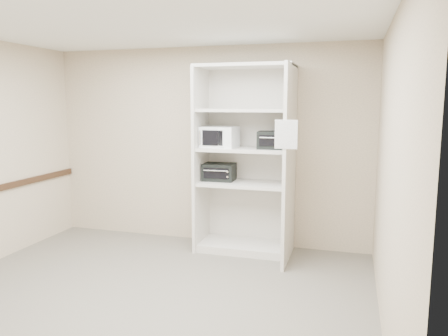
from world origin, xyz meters
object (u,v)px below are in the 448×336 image
(shelving_unit, at_px, (248,166))
(microwave, at_px, (220,137))
(toaster_oven_lower, at_px, (219,172))
(toaster_oven_upper, at_px, (273,140))

(shelving_unit, bearing_deg, microwave, -175.56)
(shelving_unit, xyz_separation_m, microwave, (-0.38, -0.03, 0.37))
(microwave, bearing_deg, shelving_unit, 8.67)
(microwave, bearing_deg, toaster_oven_lower, 114.97)
(shelving_unit, bearing_deg, toaster_oven_lower, 174.16)
(shelving_unit, distance_m, toaster_oven_lower, 0.42)
(shelving_unit, height_order, toaster_oven_lower, shelving_unit)
(toaster_oven_upper, bearing_deg, shelving_unit, 173.51)
(toaster_oven_upper, bearing_deg, toaster_oven_lower, 172.38)
(microwave, xyz_separation_m, toaster_oven_upper, (0.71, 0.01, -0.02))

